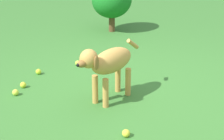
% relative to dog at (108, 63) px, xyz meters
% --- Properties ---
extents(ground, '(14.00, 14.00, 0.00)m').
position_rel_dog_xyz_m(ground, '(-0.26, 0.12, -0.40)').
color(ground, '#38722D').
extents(dog, '(0.89, 0.29, 0.60)m').
position_rel_dog_xyz_m(dog, '(0.00, 0.00, 0.00)').
color(dog, '#C69347').
rests_on(dog, ground).
extents(tennis_ball_0, '(0.07, 0.07, 0.07)m').
position_rel_dog_xyz_m(tennis_ball_0, '(-0.14, -1.08, -0.37)').
color(tennis_ball_0, '#C0DA2D').
rests_on(tennis_ball_0, ground).
extents(tennis_ball_1, '(0.07, 0.07, 0.07)m').
position_rel_dog_xyz_m(tennis_ball_1, '(0.23, -0.95, -0.37)').
color(tennis_ball_1, '#CAD332').
rests_on(tennis_ball_1, ground).
extents(tennis_ball_2, '(0.07, 0.07, 0.07)m').
position_rel_dog_xyz_m(tennis_ball_2, '(0.49, 0.48, -0.37)').
color(tennis_ball_2, '#D2D138').
rests_on(tennis_ball_2, ground).
extents(tennis_ball_3, '(0.07, 0.07, 0.07)m').
position_rel_dog_xyz_m(tennis_ball_3, '(0.41, -0.88, -0.37)').
color(tennis_ball_3, '#CADD40').
rests_on(tennis_ball_3, ground).
extents(tennis_ball_4, '(0.07, 0.07, 0.07)m').
position_rel_dog_xyz_m(tennis_ball_4, '(-0.62, -0.86, -0.37)').
color(tennis_ball_4, '#C6E13D').
rests_on(tennis_ball_4, ground).
extents(shrub_near, '(0.72, 0.64, 0.85)m').
position_rel_dog_xyz_m(shrub_near, '(-2.26, -1.38, 0.14)').
color(shrub_near, brown).
rests_on(shrub_near, ground).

